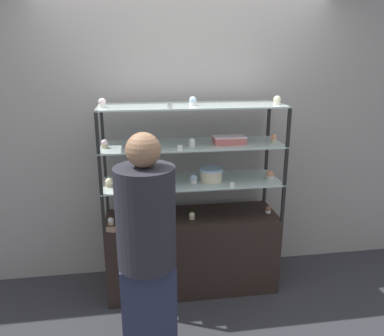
{
  "coord_description": "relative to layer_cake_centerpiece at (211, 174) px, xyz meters",
  "views": [
    {
      "loc": [
        -0.45,
        -2.93,
        2.0
      ],
      "look_at": [
        0.0,
        0.0,
        1.12
      ],
      "focal_mm": 35.0,
      "sensor_mm": 36.0,
      "label": 1
    }
  ],
  "objects": [
    {
      "name": "customer_figure",
      "position": [
        -0.57,
        -0.79,
        -0.21
      ],
      "size": [
        0.37,
        0.37,
        1.59
      ],
      "color": "#282D47",
      "rests_on": "ground_plane"
    },
    {
      "name": "display_riser_middle",
      "position": [
        -0.16,
        0.02,
        0.24
      ],
      "size": [
        1.47,
        0.47,
        0.32
      ],
      "color": "black",
      "rests_on": "display_riser_lower"
    },
    {
      "name": "cupcake_2",
      "position": [
        0.51,
        -0.02,
        -0.34
      ],
      "size": [
        0.05,
        0.05,
        0.06
      ],
      "color": "white",
      "rests_on": "display_base"
    },
    {
      "name": "display_riser_lower",
      "position": [
        -0.16,
        0.02,
        -0.07
      ],
      "size": [
        1.47,
        0.47,
        0.32
      ],
      "color": "black",
      "rests_on": "display_base"
    },
    {
      "name": "display_base",
      "position": [
        -0.16,
        0.02,
        -0.72
      ],
      "size": [
        1.47,
        0.47,
        0.69
      ],
      "color": "black",
      "rests_on": "ground_plane"
    },
    {
      "name": "cupcake_8",
      "position": [
        0.52,
        -0.02,
        0.29
      ],
      "size": [
        0.05,
        0.05,
        0.07
      ],
      "color": "#CCB28C",
      "rests_on": "display_riser_middle"
    },
    {
      "name": "cupcake_9",
      "position": [
        -0.85,
        -0.04,
        0.61
      ],
      "size": [
        0.06,
        0.06,
        0.07
      ],
      "color": "white",
      "rests_on": "display_riser_upper"
    },
    {
      "name": "price_tag_1",
      "position": [
        0.13,
        -0.19,
        -0.03
      ],
      "size": [
        0.04,
        0.0,
        0.04
      ],
      "color": "white",
      "rests_on": "display_riser_lower"
    },
    {
      "name": "cupcake_11",
      "position": [
        0.51,
        -0.06,
        0.61
      ],
      "size": [
        0.06,
        0.06,
        0.07
      ],
      "color": "beige",
      "rests_on": "display_riser_upper"
    },
    {
      "name": "cupcake_10",
      "position": [
        -0.15,
        -0.02,
        0.61
      ],
      "size": [
        0.06,
        0.06,
        0.07
      ],
      "color": "white",
      "rests_on": "display_riser_upper"
    },
    {
      "name": "display_riser_upper",
      "position": [
        -0.16,
        0.02,
        0.56
      ],
      "size": [
        1.47,
        0.47,
        0.32
      ],
      "color": "black",
      "rests_on": "display_riser_middle"
    },
    {
      "name": "layer_cake_centerpiece",
      "position": [
        0.0,
        0.0,
        0.0
      ],
      "size": [
        0.19,
        0.19,
        0.11
      ],
      "color": "beige",
      "rests_on": "display_riser_lower"
    },
    {
      "name": "cupcake_4",
      "position": [
        -0.15,
        -0.03,
        -0.02
      ],
      "size": [
        0.06,
        0.06,
        0.07
      ],
      "color": "white",
      "rests_on": "display_riser_lower"
    },
    {
      "name": "price_tag_2",
      "position": [
        -0.28,
        -0.19,
        0.28
      ],
      "size": [
        0.04,
        0.0,
        0.04
      ],
      "color": "white",
      "rests_on": "display_riser_middle"
    },
    {
      "name": "cupcake_0",
      "position": [
        -0.84,
        -0.06,
        -0.34
      ],
      "size": [
        0.05,
        0.05,
        0.06
      ],
      "color": "#CCB28C",
      "rests_on": "display_base"
    },
    {
      "name": "cupcake_3",
      "position": [
        -0.84,
        -0.03,
        -0.02
      ],
      "size": [
        0.06,
        0.06,
        0.07
      ],
      "color": "#CCB28C",
      "rests_on": "display_riser_lower"
    },
    {
      "name": "back_wall",
      "position": [
        -0.16,
        0.4,
        0.24
      ],
      "size": [
        8.0,
        0.05,
        2.6
      ],
      "color": "gray",
      "rests_on": "ground_plane"
    },
    {
      "name": "sheet_cake_frosted",
      "position": [
        0.14,
        -0.02,
        0.29
      ],
      "size": [
        0.26,
        0.14,
        0.06
      ],
      "color": "#C66660",
      "rests_on": "display_riser_middle"
    },
    {
      "name": "cupcake_1",
      "position": [
        -0.17,
        -0.05,
        -0.34
      ],
      "size": [
        0.05,
        0.05,
        0.06
      ],
      "color": "#CCB28C",
      "rests_on": "display_base"
    },
    {
      "name": "ground_plane",
      "position": [
        -0.16,
        0.02,
        -1.06
      ],
      "size": [
        20.0,
        20.0,
        0.0
      ],
      "primitive_type": "plane",
      "color": "#2D2D33"
    },
    {
      "name": "cupcake_7",
      "position": [
        -0.17,
        -0.07,
        0.29
      ],
      "size": [
        0.05,
        0.05,
        0.07
      ],
      "color": "white",
      "rests_on": "display_riser_middle"
    },
    {
      "name": "price_tag_3",
      "position": [
        -0.35,
        -0.19,
        0.6
      ],
      "size": [
        0.04,
        0.0,
        0.04
      ],
      "color": "white",
      "rests_on": "display_riser_upper"
    },
    {
      "name": "price_tag_0",
      "position": [
        -0.38,
        -0.19,
        -0.35
      ],
      "size": [
        0.04,
        0.0,
        0.04
      ],
      "color": "white",
      "rests_on": "display_base"
    },
    {
      "name": "cupcake_5",
      "position": [
        0.51,
        -0.02,
        -0.02
      ],
      "size": [
        0.06,
        0.06,
        0.07
      ],
      "color": "white",
      "rests_on": "display_riser_lower"
    },
    {
      "name": "cupcake_6",
      "position": [
        -0.85,
        -0.02,
        0.29
      ],
      "size": [
        0.05,
        0.05,
        0.07
      ],
      "color": "#CCB28C",
      "rests_on": "display_riser_middle"
    }
  ]
}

